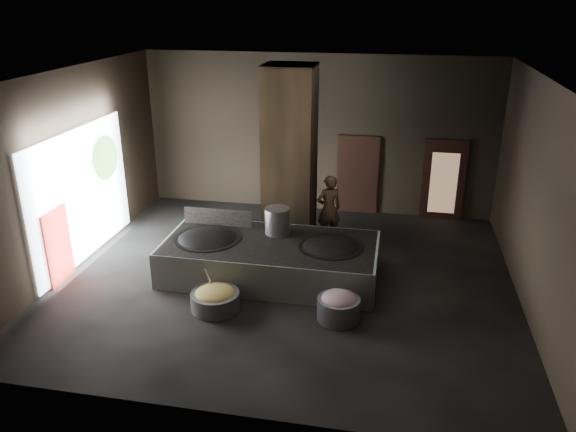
% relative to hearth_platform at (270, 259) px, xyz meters
% --- Properties ---
extents(floor, '(10.00, 9.00, 0.10)m').
position_rel_hearth_platform_xyz_m(floor, '(0.39, -0.05, -0.47)').
color(floor, black).
rests_on(floor, ground).
extents(ceiling, '(10.00, 9.00, 0.10)m').
position_rel_hearth_platform_xyz_m(ceiling, '(0.39, -0.05, 4.13)').
color(ceiling, black).
rests_on(ceiling, back_wall).
extents(back_wall, '(10.00, 0.10, 4.50)m').
position_rel_hearth_platform_xyz_m(back_wall, '(0.39, 4.50, 1.83)').
color(back_wall, black).
rests_on(back_wall, ground).
extents(front_wall, '(10.00, 0.10, 4.50)m').
position_rel_hearth_platform_xyz_m(front_wall, '(0.39, -4.60, 1.83)').
color(front_wall, black).
rests_on(front_wall, ground).
extents(left_wall, '(0.10, 9.00, 4.50)m').
position_rel_hearth_platform_xyz_m(left_wall, '(-4.66, -0.05, 1.83)').
color(left_wall, black).
rests_on(left_wall, ground).
extents(right_wall, '(0.10, 9.00, 4.50)m').
position_rel_hearth_platform_xyz_m(right_wall, '(5.44, -0.05, 1.83)').
color(right_wall, black).
rests_on(right_wall, ground).
extents(pillar, '(1.20, 1.20, 4.50)m').
position_rel_hearth_platform_xyz_m(pillar, '(0.09, 1.85, 1.83)').
color(pillar, black).
rests_on(pillar, ground).
extents(hearth_platform, '(4.78, 2.29, 0.83)m').
position_rel_hearth_platform_xyz_m(hearth_platform, '(0.00, 0.00, 0.00)').
color(hearth_platform, silver).
rests_on(hearth_platform, ground).
extents(platform_cap, '(4.67, 2.24, 0.03)m').
position_rel_hearth_platform_xyz_m(platform_cap, '(-0.00, 0.00, 0.40)').
color(platform_cap, black).
rests_on(platform_cap, hearth_platform).
extents(wok_left, '(1.50, 1.50, 0.42)m').
position_rel_hearth_platform_xyz_m(wok_left, '(-1.45, -0.05, 0.33)').
color(wok_left, black).
rests_on(wok_left, hearth_platform).
extents(wok_left_rim, '(1.54, 1.54, 0.05)m').
position_rel_hearth_platform_xyz_m(wok_left_rim, '(-1.45, -0.05, 0.40)').
color(wok_left_rim, black).
rests_on(wok_left_rim, hearth_platform).
extents(wok_right, '(1.40, 1.40, 0.39)m').
position_rel_hearth_platform_xyz_m(wok_right, '(1.35, 0.05, 0.33)').
color(wok_right, black).
rests_on(wok_right, hearth_platform).
extents(wok_right_rim, '(1.43, 1.43, 0.05)m').
position_rel_hearth_platform_xyz_m(wok_right_rim, '(1.35, 0.05, 0.40)').
color(wok_right_rim, black).
rests_on(wok_right_rim, hearth_platform).
extents(stock_pot, '(0.58, 0.58, 0.62)m').
position_rel_hearth_platform_xyz_m(stock_pot, '(0.05, 0.55, 0.71)').
color(stock_pot, '#B3B5BB').
rests_on(stock_pot, hearth_platform).
extents(splash_guard, '(1.66, 0.06, 0.42)m').
position_rel_hearth_platform_xyz_m(splash_guard, '(-1.45, 0.75, 0.61)').
color(splash_guard, black).
rests_on(splash_guard, hearth_platform).
extents(cook, '(0.77, 0.67, 1.79)m').
position_rel_hearth_platform_xyz_m(cook, '(1.04, 2.15, 0.48)').
color(cook, '#845E43').
rests_on(cook, ground).
extents(veg_basin, '(1.27, 1.27, 0.37)m').
position_rel_hearth_platform_xyz_m(veg_basin, '(-0.79, -1.62, -0.23)').
color(veg_basin, gray).
rests_on(veg_basin, ground).
extents(veg_fill, '(0.82, 0.82, 0.25)m').
position_rel_hearth_platform_xyz_m(veg_fill, '(-0.79, -1.62, -0.07)').
color(veg_fill, '#9AB457').
rests_on(veg_fill, veg_basin).
extents(ladle, '(0.07, 0.40, 0.71)m').
position_rel_hearth_platform_xyz_m(ladle, '(-0.94, -1.47, 0.13)').
color(ladle, '#B3B5BB').
rests_on(ladle, veg_basin).
extents(meat_basin, '(0.85, 0.85, 0.46)m').
position_rel_hearth_platform_xyz_m(meat_basin, '(1.72, -1.54, -0.18)').
color(meat_basin, gray).
rests_on(meat_basin, ground).
extents(meat_fill, '(0.70, 0.70, 0.27)m').
position_rel_hearth_platform_xyz_m(meat_fill, '(1.72, -1.54, 0.03)').
color(meat_fill, '#B26B79').
rests_on(meat_fill, meat_basin).
extents(doorway_near, '(1.18, 0.08, 2.38)m').
position_rel_hearth_platform_xyz_m(doorway_near, '(1.59, 4.40, 0.68)').
color(doorway_near, black).
rests_on(doorway_near, ground).
extents(doorway_near_glow, '(0.76, 0.04, 1.80)m').
position_rel_hearth_platform_xyz_m(doorway_near_glow, '(1.35, 4.56, 0.63)').
color(doorway_near_glow, '#8C6647').
rests_on(doorway_near_glow, ground).
extents(doorway_far, '(1.18, 0.08, 2.38)m').
position_rel_hearth_platform_xyz_m(doorway_far, '(3.99, 4.40, 0.68)').
color(doorway_far, black).
rests_on(doorway_far, ground).
extents(doorway_far_glow, '(0.74, 0.04, 1.75)m').
position_rel_hearth_platform_xyz_m(doorway_far_glow, '(3.99, 4.36, 0.63)').
color(doorway_far_glow, '#8C6647').
rests_on(doorway_far_glow, ground).
extents(left_opening, '(0.04, 4.20, 3.10)m').
position_rel_hearth_platform_xyz_m(left_opening, '(-4.56, 0.15, 1.18)').
color(left_opening, white).
rests_on(left_opening, ground).
extents(pavilion_sliver, '(0.05, 0.90, 1.70)m').
position_rel_hearth_platform_xyz_m(pavilion_sliver, '(-4.49, -1.15, 0.43)').
color(pavilion_sliver, maroon).
rests_on(pavilion_sliver, ground).
extents(tree_silhouette, '(0.28, 1.10, 1.10)m').
position_rel_hearth_platform_xyz_m(tree_silhouette, '(-4.46, 1.25, 1.78)').
color(tree_silhouette, '#194714').
rests_on(tree_silhouette, left_opening).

